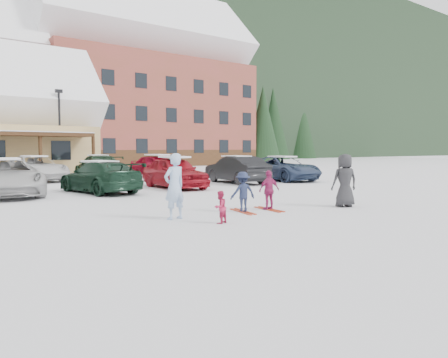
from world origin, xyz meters
TOP-DOWN VIEW (x-y plane):
  - ground at (0.00, 0.00)m, footprint 160.00×160.00m
  - alpine_hotel at (14.27, 38.00)m, footprint 31.48×14.01m
  - lamp_post at (2.00, 23.20)m, footprint 0.50×0.25m
  - conifer_1 at (30.00, 32.00)m, footprint 4.84×4.84m
  - conifer_3 at (6.00, 44.00)m, footprint 3.96×3.96m
  - conifer_4 at (34.00, 46.00)m, footprint 5.06×5.06m
  - adult_skier at (-1.71, 0.60)m, footprint 0.72×0.53m
  - toddler_red at (-1.12, -0.70)m, footprint 0.49×0.43m
  - child_navy at (0.65, 0.51)m, footprint 0.88×0.63m
  - skis_child_navy at (0.65, 0.51)m, footprint 0.52×1.41m
  - child_magenta at (1.63, 0.39)m, footprint 0.77×0.41m
  - skis_child_magenta at (1.63, 0.39)m, footprint 0.39×1.41m
  - bystander_dark at (4.10, -0.61)m, footprint 1.02×0.87m
  - parked_car_2 at (-4.18, 9.84)m, footprint 3.11×5.75m
  - parked_car_3 at (-0.61, 8.80)m, footprint 2.52×4.97m
  - parked_car_4 at (3.16, 8.81)m, footprint 2.11×4.62m
  - parked_car_5 at (7.50, 9.36)m, footprint 2.04×4.74m
  - parked_car_6 at (10.98, 9.26)m, footprint 2.73×5.39m
  - parked_car_10 at (-1.17, 17.65)m, footprint 3.20×5.69m
  - parked_car_11 at (2.59, 17.32)m, footprint 2.82×5.48m
  - parked_car_12 at (6.40, 16.52)m, footprint 2.50×4.71m

SIDE VIEW (x-z plane):
  - ground at x=0.00m, z-range 0.00..0.00m
  - skis_child_navy at x=0.65m, z-range 0.00..0.03m
  - skis_child_magenta at x=1.63m, z-range 0.00..0.03m
  - toddler_red at x=-1.12m, z-range 0.00..0.85m
  - child_navy at x=0.65m, z-range 0.00..1.23m
  - child_magenta at x=1.63m, z-range 0.00..1.25m
  - parked_car_3 at x=-0.61m, z-range 0.00..1.38m
  - parked_car_6 at x=10.98m, z-range 0.00..1.46m
  - parked_car_10 at x=-1.17m, z-range 0.00..1.50m
  - parked_car_5 at x=7.50m, z-range 0.00..1.52m
  - parked_car_11 at x=2.59m, z-range 0.00..1.52m
  - parked_car_12 at x=6.40m, z-range 0.00..1.53m
  - parked_car_2 at x=-4.18m, z-range 0.00..1.53m
  - parked_car_4 at x=3.16m, z-range 0.00..1.54m
  - bystander_dark at x=4.10m, z-range 0.00..1.77m
  - adult_skier at x=-1.71m, z-range 0.00..1.81m
  - lamp_post at x=2.00m, z-range 0.40..6.64m
  - conifer_3 at x=6.00m, z-range 0.53..9.71m
  - conifer_1 at x=30.00m, z-range 0.65..11.87m
  - conifer_4 at x=34.00m, z-range 0.68..12.41m
  - alpine_hotel at x=14.27m, z-range -2.11..19.37m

